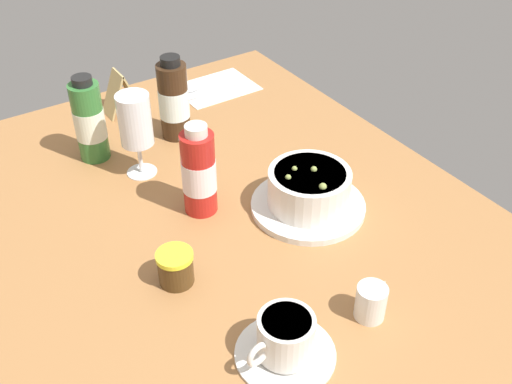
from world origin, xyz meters
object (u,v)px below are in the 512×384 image
creamer_jug (371,302)px  sauce_bottle_green (90,121)px  wine_glass (135,123)px  menu_card (121,92)px  jam_jar (176,267)px  cutlery_setting (214,87)px  porridge_bowl (309,191)px  coffee_cup (285,340)px  sauce_bottle_red (199,173)px  sauce_bottle_brown (174,101)px

creamer_jug → sauce_bottle_green: 62.43cm
wine_glass → sauce_bottle_green: sauce_bottle_green is taller
wine_glass → menu_card: (23.26, -6.38, -5.97)cm
wine_glass → jam_jar: size_ratio=2.90×
cutlery_setting → menu_card: size_ratio=1.86×
creamer_jug → menu_card: menu_card is taller
sauce_bottle_green → porridge_bowl: bearing=-145.3°
porridge_bowl → coffee_cup: porridge_bowl is taller
sauce_bottle_red → sauce_bottle_green: (25.51, 9.21, 0.23)cm
coffee_cup → sauce_bottle_green: 59.16cm
jam_jar → sauce_bottle_brown: bearing=-27.4°
cutlery_setting → sauce_bottle_green: sauce_bottle_green is taller
porridge_bowl → menu_card: bearing=14.9°
porridge_bowl → coffee_cup: (-23.24, 21.48, -0.74)cm
creamer_jug → sauce_bottle_brown: sauce_bottle_brown is taller
sauce_bottle_red → sauce_bottle_brown: size_ratio=0.97×
cutlery_setting → wine_glass: 37.18cm
cutlery_setting → creamer_jug: (-71.65, 16.24, 2.51)cm
cutlery_setting → sauce_bottle_red: size_ratio=1.05×
coffee_cup → sauce_bottle_brown: size_ratio=0.78×
jam_jar → sauce_bottle_brown: sauce_bottle_brown is taller
porridge_bowl → coffee_cup: bearing=137.3°
cutlery_setting → sauce_bottle_red: 45.25cm
coffee_cup → menu_card: 72.81cm
sauce_bottle_brown → creamer_jug: bearing=-179.5°
cutlery_setting → porridge_bowl: bearing=169.4°
cutlery_setting → creamer_jug: 73.51cm
porridge_bowl → cutlery_setting: 48.47cm
jam_jar → sauce_bottle_red: 18.24cm
coffee_cup → wine_glass: size_ratio=0.84×
cutlery_setting → sauce_bottle_red: bearing=146.9°
wine_glass → sauce_bottle_brown: sauce_bottle_brown is taller
menu_card → sauce_bottle_green: bearing=139.2°
coffee_cup → menu_card: bearing=-6.6°
porridge_bowl → cutlery_setting: bearing=-10.6°
porridge_bowl → jam_jar: size_ratio=3.55×
coffee_cup → wine_glass: 49.66cm
wine_glass → sauce_bottle_green: 11.46cm
sauce_bottle_green → sauce_bottle_red: bearing=-160.2°
porridge_bowl → creamer_jug: (-24.13, 7.38, -1.06)cm
creamer_jug → sauce_bottle_green: (59.76, 17.31, 5.16)cm
creamer_jug → cutlery_setting: bearing=-12.8°
porridge_bowl → sauce_bottle_brown: bearing=13.0°
sauce_bottle_red → wine_glass: bearing=14.2°
cutlery_setting → menu_card: bearing=86.0°
sauce_bottle_green → cutlery_setting: bearing=-70.5°
wine_glass → sauce_bottle_brown: (8.26, -11.61, -2.67)cm
sauce_bottle_red → menu_card: 39.14cm
coffee_cup → cutlery_setting: bearing=-23.2°
cutlery_setting → coffee_cup: (-70.76, 30.34, 2.83)cm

